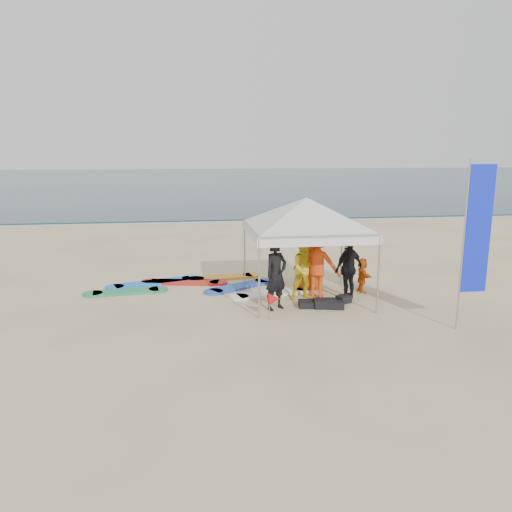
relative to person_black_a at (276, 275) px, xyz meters
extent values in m
plane|color=beige|center=(-0.70, -1.78, -0.89)|extent=(120.00, 120.00, 0.00)
cube|color=#0C2633|center=(-0.70, 58.22, -0.85)|extent=(160.00, 84.00, 0.08)
cube|color=silver|center=(-0.70, 16.42, -0.89)|extent=(160.00, 1.20, 0.01)
imported|color=black|center=(0.00, 0.00, 0.00)|extent=(0.77, 0.70, 1.78)
imported|color=yellow|center=(0.92, 0.74, -0.07)|extent=(0.87, 0.72, 1.64)
imported|color=#E94514|center=(1.31, 0.91, 0.04)|extent=(1.37, 1.13, 1.85)
imported|color=black|center=(2.08, 0.64, -0.05)|extent=(1.05, 0.84, 1.67)
imported|color=#C64E11|center=(1.27, 1.61, 0.09)|extent=(1.13, 0.97, 1.96)
imported|color=#DB5D13|center=(2.67, 1.19, -0.40)|extent=(0.33, 0.91, 0.97)
cylinder|color=#A5A5A8|center=(-0.52, 2.25, 0.08)|extent=(0.05, 0.05, 1.94)
cylinder|color=#A5A5A8|center=(2.39, 2.25, 0.08)|extent=(0.05, 0.05, 1.94)
cylinder|color=#A5A5A8|center=(-0.52, -0.66, 0.08)|extent=(0.05, 0.05, 1.94)
cylinder|color=#A5A5A8|center=(2.39, -0.66, 0.08)|extent=(0.05, 0.05, 1.94)
cube|color=silver|center=(0.94, -0.66, 0.93)|extent=(3.01, 0.02, 0.24)
cube|color=silver|center=(0.94, 2.25, 0.93)|extent=(3.01, 0.02, 0.24)
cube|color=silver|center=(-0.52, 0.79, 0.93)|extent=(0.02, 3.01, 0.24)
cube|color=silver|center=(2.39, 0.79, 0.93)|extent=(0.02, 3.01, 0.24)
pyramid|color=silver|center=(0.94, 0.79, 1.83)|extent=(4.12, 4.12, 0.78)
cylinder|color=#A5A5A8|center=(3.73, -1.99, 0.98)|extent=(0.04, 0.04, 3.73)
cube|color=#0E20E7|center=(4.04, -1.99, 1.35)|extent=(0.59, 0.03, 2.77)
cylinder|color=#A5A5A8|center=(-0.30, -0.77, -0.59)|extent=(0.02, 0.02, 0.60)
cone|color=red|center=(-0.18, -0.77, -0.39)|extent=(0.28, 0.28, 0.28)
cube|color=black|center=(1.25, -0.08, -0.78)|extent=(0.60, 0.42, 0.22)
cube|color=black|center=(1.48, -0.17, -0.80)|extent=(0.52, 0.41, 0.18)
cube|color=black|center=(0.86, 0.04, -0.81)|extent=(0.54, 0.46, 0.16)
cube|color=black|center=(1.85, 0.25, -0.79)|extent=(0.44, 0.40, 0.20)
cube|color=blue|center=(-3.18, 2.88, -0.85)|extent=(2.35, 1.24, 0.07)
cube|color=red|center=(-2.28, 2.82, -0.85)|extent=(2.13, 0.94, 0.07)
cube|color=blue|center=(-0.68, 2.12, -0.85)|extent=(1.86, 1.43, 0.07)
cube|color=gold|center=(-1.06, 3.24, -0.85)|extent=(1.81, 0.76, 0.07)
cube|color=#248651|center=(-3.89, 1.99, -0.85)|extent=(1.83, 0.74, 0.07)
cube|color=white|center=(0.13, 1.28, -0.85)|extent=(2.04, 1.02, 0.07)
camera|label=1|loc=(-2.17, -11.81, 3.00)|focal=35.00mm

